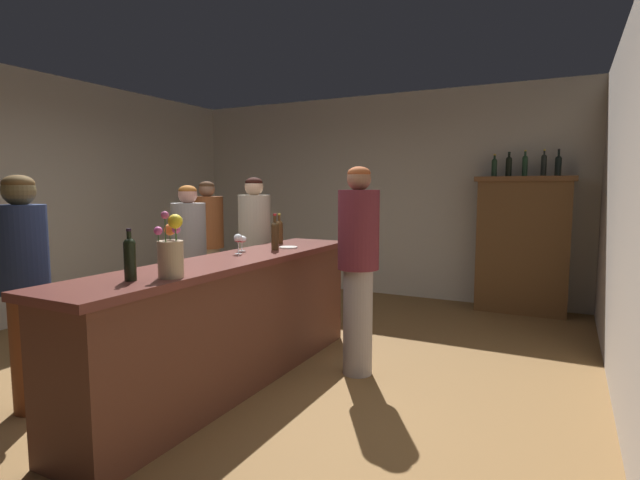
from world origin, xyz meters
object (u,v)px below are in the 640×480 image
(display_bottle_right, at_px, (558,165))
(patron_in_navy, at_px, (189,258))
(display_bottle_left, at_px, (494,166))
(bar_counter, at_px, (231,321))
(patron_near_entrance, at_px, (24,281))
(wine_glass_front, at_px, (242,240))
(display_bottle_midright, at_px, (544,164))
(patron_tall, at_px, (208,242))
(bartender, at_px, (358,261))
(wine_bottle_riesling, at_px, (130,257))
(display_bottle_center, at_px, (525,165))
(cheese_plate, at_px, (288,247))
(wine_bottle_chardonnay, at_px, (275,234))
(patron_by_cabinet, at_px, (255,248))
(display_bottle_midleft, at_px, (509,165))
(wine_bottle_syrah, at_px, (279,231))
(wine_glass_mid, at_px, (238,239))
(flower_arrangement, at_px, (171,252))
(display_cabinet, at_px, (523,242))

(display_bottle_right, height_order, patron_in_navy, display_bottle_right)
(patron_in_navy, bearing_deg, display_bottle_left, 61.79)
(bar_counter, relative_size, patron_near_entrance, 1.88)
(wine_glass_front, bearing_deg, display_bottle_midright, 54.42)
(bar_counter, bearing_deg, patron_tall, 134.09)
(display_bottle_midright, height_order, bartender, display_bottle_midright)
(wine_bottle_riesling, relative_size, display_bottle_center, 0.96)
(display_bottle_center, bearing_deg, display_bottle_midright, -0.00)
(display_bottle_left, bearing_deg, display_bottle_right, 0.00)
(wine_glass_front, bearing_deg, patron_in_navy, 162.70)
(bar_counter, bearing_deg, cheese_plate, 84.51)
(display_bottle_midright, bearing_deg, patron_in_navy, -137.02)
(wine_bottle_chardonnay, height_order, patron_tall, patron_tall)
(display_bottle_right, distance_m, patron_by_cabinet, 3.62)
(display_bottle_midleft, xyz_separation_m, display_bottle_center, (0.18, 0.00, 0.00))
(display_bottle_center, xyz_separation_m, display_bottle_midright, (0.21, -0.00, 0.00))
(wine_glass_front, height_order, display_bottle_left, display_bottle_left)
(patron_tall, bearing_deg, display_bottle_left, 96.29)
(wine_bottle_syrah, distance_m, display_bottle_right, 3.40)
(wine_glass_mid, height_order, patron_by_cabinet, patron_by_cabinet)
(patron_tall, height_order, patron_near_entrance, patron_near_entrance)
(wine_bottle_syrah, bearing_deg, bar_counter, -79.33)
(flower_arrangement, relative_size, patron_tall, 0.25)
(wine_bottle_syrah, bearing_deg, wine_glass_front, -88.07)
(wine_bottle_syrah, relative_size, wine_glass_front, 2.19)
(display_cabinet, bearing_deg, patron_tall, -152.63)
(cheese_plate, distance_m, patron_in_navy, 1.06)
(bar_counter, relative_size, wine_glass_mid, 18.45)
(patron_in_navy, height_order, patron_by_cabinet, patron_by_cabinet)
(display_bottle_left, xyz_separation_m, patron_by_cabinet, (-2.06, -2.16, -0.88))
(wine_glass_mid, bearing_deg, patron_near_entrance, -125.39)
(wine_bottle_riesling, bearing_deg, wine_glass_mid, 96.22)
(wine_bottle_chardonnay, bearing_deg, display_bottle_midleft, 61.15)
(bartender, bearing_deg, cheese_plate, -6.22)
(display_cabinet, distance_m, display_bottle_midleft, 0.95)
(flower_arrangement, height_order, display_bottle_midleft, display_bottle_midleft)
(wine_bottle_syrah, relative_size, patron_in_navy, 0.19)
(wine_glass_front, distance_m, flower_arrangement, 1.24)
(display_cabinet, distance_m, display_bottle_midright, 0.95)
(display_bottle_midright, bearing_deg, display_bottle_center, 180.00)
(flower_arrangement, relative_size, cheese_plate, 2.45)
(wine_glass_mid, bearing_deg, display_cabinet, 59.31)
(wine_bottle_chardonnay, relative_size, patron_by_cabinet, 0.19)
(bar_counter, relative_size, display_bottle_center, 9.66)
(wine_glass_front, distance_m, patron_by_cabinet, 0.99)
(patron_tall, distance_m, patron_near_entrance, 2.71)
(display_bottle_midright, bearing_deg, display_cabinet, 180.00)
(patron_by_cabinet, bearing_deg, patron_tall, -139.35)
(wine_glass_front, height_order, bartender, bartender)
(display_bottle_left, xyz_separation_m, display_bottle_right, (0.71, 0.00, 0.01))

